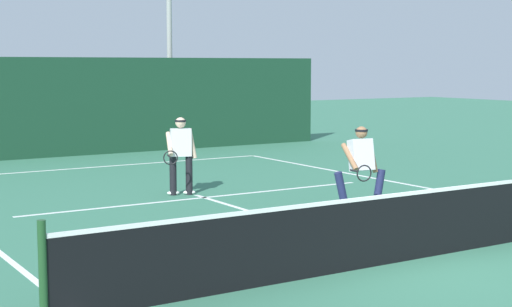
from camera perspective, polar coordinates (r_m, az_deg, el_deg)
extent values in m
plane|color=#357157|center=(11.17, 11.23, -7.61)|extent=(80.00, 80.00, 0.00)
cube|color=white|center=(21.17, -11.18, -0.94)|extent=(9.47, 0.10, 0.01)
cube|color=white|center=(16.00, -3.79, -3.21)|extent=(7.72, 0.10, 0.01)
cube|color=white|center=(13.61, 1.92, -4.93)|extent=(0.10, 6.40, 0.01)
cylinder|color=#1E4723|center=(8.46, -15.25, -8.39)|extent=(0.09, 0.09, 1.11)
cube|color=black|center=(11.07, 11.28, -5.31)|extent=(10.20, 0.02, 0.91)
cube|color=white|center=(10.98, 11.34, -2.85)|extent=(10.20, 0.03, 0.05)
cylinder|color=#1E234C|center=(14.44, 8.89, -2.73)|extent=(0.29, 0.19, 0.82)
cylinder|color=#1E234C|center=(14.07, 6.31, -2.94)|extent=(0.35, 0.20, 0.81)
ellipsoid|color=white|center=(14.50, 8.86, -4.12)|extent=(0.27, 0.15, 0.09)
ellipsoid|color=white|center=(14.13, 6.29, -4.36)|extent=(0.27, 0.15, 0.09)
cube|color=silver|center=(14.15, 7.66, -0.10)|extent=(0.46, 0.39, 0.60)
cylinder|color=#9E704C|center=(14.27, 8.45, -0.16)|extent=(0.25, 0.13, 0.62)
cylinder|color=#9E704C|center=(14.04, 6.84, -0.25)|extent=(0.18, 0.54, 0.47)
sphere|color=#9E704C|center=(14.11, 7.68, 1.53)|extent=(0.22, 0.22, 0.22)
cylinder|color=black|center=(14.11, 7.68, 1.68)|extent=(0.27, 0.27, 0.04)
cylinder|color=black|center=(13.83, 7.16, -1.26)|extent=(0.07, 0.26, 0.03)
torus|color=black|center=(13.54, 7.87, -1.43)|extent=(0.29, 0.07, 0.29)
cylinder|color=black|center=(16.35, -4.89, -1.59)|extent=(0.19, 0.19, 0.81)
cylinder|color=black|center=(16.31, -6.06, -1.62)|extent=(0.19, 0.19, 0.81)
ellipsoid|color=white|center=(16.40, -4.88, -2.83)|extent=(0.28, 0.19, 0.09)
ellipsoid|color=white|center=(16.36, -6.04, -2.87)|extent=(0.28, 0.19, 0.09)
cube|color=silver|center=(16.24, -5.50, 0.81)|extent=(0.47, 0.35, 0.57)
cylinder|color=beige|center=(16.28, -4.68, 0.74)|extent=(0.23, 0.16, 0.63)
cylinder|color=beige|center=(16.22, -6.32, 0.70)|extent=(0.27, 0.54, 0.47)
sphere|color=beige|center=(16.21, -5.52, 2.25)|extent=(0.22, 0.22, 0.22)
cylinder|color=black|center=(16.21, -5.52, 2.39)|extent=(0.30, 0.30, 0.04)
cylinder|color=black|center=(15.99, -6.38, -0.17)|extent=(0.12, 0.26, 0.03)
torus|color=black|center=(15.65, -6.24, -0.31)|extent=(0.29, 0.12, 0.29)
sphere|color=#D1E033|center=(13.64, 10.53, -4.88)|extent=(0.07, 0.07, 0.07)
cube|color=#163C27|center=(23.67, -13.69, 3.30)|extent=(17.70, 0.12, 2.91)
cylinder|color=#9EA39E|center=(27.17, -6.33, 9.13)|extent=(0.18, 0.18, 7.93)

